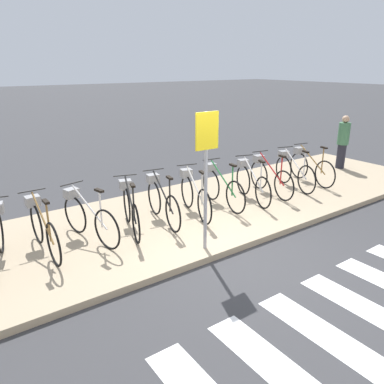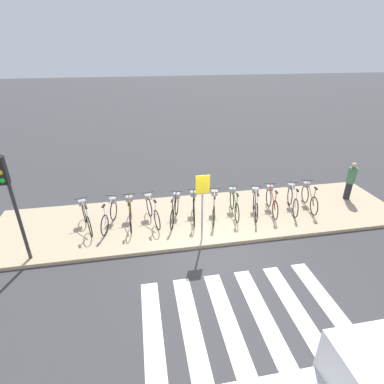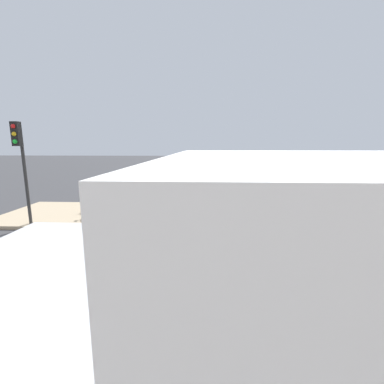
% 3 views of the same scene
% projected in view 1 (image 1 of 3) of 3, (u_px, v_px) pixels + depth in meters
% --- Properties ---
extents(ground_plane, '(120.00, 120.00, 0.00)m').
position_uv_depth(ground_plane, '(233.00, 254.00, 6.62)').
color(ground_plane, '#38383A').
extents(sidewalk, '(15.28, 3.66, 0.12)m').
position_uv_depth(sidewalk, '(176.00, 218.00, 8.01)').
color(sidewalk, tan).
rests_on(sidewalk, ground_plane).
extents(parked_bicycle_2, '(0.46, 1.74, 1.07)m').
position_uv_depth(parked_bicycle_2, '(42.00, 226.00, 6.34)').
color(parked_bicycle_2, black).
rests_on(parked_bicycle_2, sidewalk).
extents(parked_bicycle_3, '(0.54, 1.71, 1.07)m').
position_uv_depth(parked_bicycle_3, '(87.00, 216.00, 6.79)').
color(parked_bicycle_3, black).
rests_on(parked_bicycle_3, sidewalk).
extents(parked_bicycle_4, '(0.64, 1.68, 1.07)m').
position_uv_depth(parked_bicycle_4, '(130.00, 207.00, 7.18)').
color(parked_bicycle_4, black).
rests_on(parked_bicycle_4, sidewalk).
extents(parked_bicycle_5, '(0.47, 1.72, 1.07)m').
position_uv_depth(parked_bicycle_5, '(161.00, 200.00, 7.60)').
color(parked_bicycle_5, black).
rests_on(parked_bicycle_5, sidewalk).
extents(parked_bicycle_6, '(0.59, 1.69, 1.07)m').
position_uv_depth(parked_bicycle_6, '(194.00, 193.00, 7.97)').
color(parked_bicycle_6, black).
rests_on(parked_bicycle_6, sidewalk).
extents(parked_bicycle_7, '(0.46, 1.73, 1.07)m').
position_uv_depth(parked_bicycle_7, '(221.00, 186.00, 8.47)').
color(parked_bicycle_7, black).
rests_on(parked_bicycle_7, sidewalk).
extents(parked_bicycle_8, '(0.64, 1.67, 1.07)m').
position_uv_depth(parked_bicycle_8, '(251.00, 181.00, 8.80)').
color(parked_bicycle_8, black).
rests_on(parked_bicycle_8, sidewalk).
extents(parked_bicycle_9, '(0.48, 1.72, 1.07)m').
position_uv_depth(parked_bicycle_9, '(269.00, 175.00, 9.24)').
color(parked_bicycle_9, black).
rests_on(parked_bicycle_9, sidewalk).
extents(parked_bicycle_10, '(0.60, 1.69, 1.07)m').
position_uv_depth(parked_bicycle_10, '(293.00, 170.00, 9.71)').
color(parked_bicycle_10, black).
rests_on(parked_bicycle_10, sidewalk).
extents(parked_bicycle_11, '(0.49, 1.72, 1.07)m').
position_uv_depth(parked_bicycle_11, '(309.00, 166.00, 10.14)').
color(parked_bicycle_11, black).
rests_on(parked_bicycle_11, sidewalk).
extents(pedestrian, '(0.34, 0.34, 1.62)m').
position_uv_depth(pedestrian, '(343.00, 141.00, 11.42)').
color(pedestrian, '#23232D').
rests_on(pedestrian, sidewalk).
extents(sign_post, '(0.44, 0.07, 2.37)m').
position_uv_depth(sign_post, '(206.00, 159.00, 6.07)').
color(sign_post, '#99999E').
rests_on(sign_post, sidewalk).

